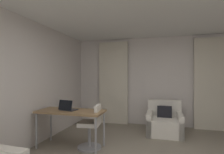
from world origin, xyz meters
TOP-DOWN VIEW (x-y plane):
  - wall_window at (0.00, 3.03)m, footprint 5.12×0.06m
  - wall_left at (-2.53, 0.00)m, footprint 0.06×6.12m
  - curtain_left_panel at (-1.38, 2.90)m, footprint 0.90×0.06m
  - curtain_right_panel at (1.38, 2.90)m, footprint 0.90×0.06m
  - armchair at (0.13, 2.23)m, footprint 0.86×0.84m
  - desk at (-1.73, 0.82)m, footprint 1.36×0.60m
  - desk_chair at (-1.31, 0.88)m, footprint 0.48×0.48m
  - laptop at (-1.80, 0.80)m, footprint 0.36×0.30m

SIDE VIEW (x-z plane):
  - armchair at x=0.13m, z-range -0.14..0.68m
  - desk_chair at x=-1.31m, z-range -0.05..0.83m
  - desk at x=-1.73m, z-range 0.31..1.07m
  - laptop at x=-1.80m, z-range 0.69..0.91m
  - curtain_left_panel at x=-1.38m, z-range 0.00..2.50m
  - curtain_right_panel at x=1.38m, z-range 0.00..2.50m
  - wall_window at x=0.00m, z-range 0.00..2.60m
  - wall_left at x=-2.53m, z-range 0.00..2.60m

